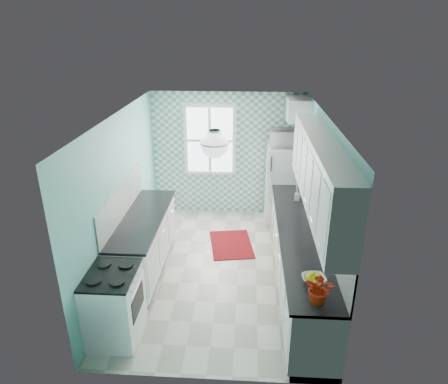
# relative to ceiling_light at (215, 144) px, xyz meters

# --- Properties ---
(floor) EXTENTS (3.00, 4.40, 0.02)m
(floor) POSITION_rel_ceiling_light_xyz_m (0.00, 0.80, -2.33)
(floor) COLOR beige
(floor) RESTS_ON ground
(ceiling) EXTENTS (3.00, 4.40, 0.02)m
(ceiling) POSITION_rel_ceiling_light_xyz_m (0.00, 0.80, 0.19)
(ceiling) COLOR white
(ceiling) RESTS_ON wall_back
(wall_back) EXTENTS (3.00, 0.02, 2.50)m
(wall_back) POSITION_rel_ceiling_light_xyz_m (0.00, 3.01, -1.07)
(wall_back) COLOR #6CBDB4
(wall_back) RESTS_ON floor
(wall_front) EXTENTS (3.00, 0.02, 2.50)m
(wall_front) POSITION_rel_ceiling_light_xyz_m (0.00, -1.41, -1.07)
(wall_front) COLOR #6CBDB4
(wall_front) RESTS_ON floor
(wall_left) EXTENTS (0.02, 4.40, 2.50)m
(wall_left) POSITION_rel_ceiling_light_xyz_m (-1.51, 0.80, -1.07)
(wall_left) COLOR #6CBDB4
(wall_left) RESTS_ON floor
(wall_right) EXTENTS (0.02, 4.40, 2.50)m
(wall_right) POSITION_rel_ceiling_light_xyz_m (1.51, 0.80, -1.07)
(wall_right) COLOR #6CBDB4
(wall_right) RESTS_ON floor
(accent_wall) EXTENTS (3.00, 0.01, 2.50)m
(accent_wall) POSITION_rel_ceiling_light_xyz_m (0.00, 2.99, -1.07)
(accent_wall) COLOR #5EA193
(accent_wall) RESTS_ON wall_back
(window) EXTENTS (1.04, 0.05, 1.44)m
(window) POSITION_rel_ceiling_light_xyz_m (-0.35, 2.96, -0.77)
(window) COLOR white
(window) RESTS_ON wall_back
(backsplash_right) EXTENTS (0.02, 3.60, 0.51)m
(backsplash_right) POSITION_rel_ceiling_light_xyz_m (1.49, 0.40, -1.13)
(backsplash_right) COLOR white
(backsplash_right) RESTS_ON wall_right
(backsplash_left) EXTENTS (0.02, 2.15, 0.51)m
(backsplash_left) POSITION_rel_ceiling_light_xyz_m (-1.49, 0.73, -1.13)
(backsplash_left) COLOR white
(backsplash_left) RESTS_ON wall_left
(upper_cabinets_right) EXTENTS (0.33, 3.20, 0.90)m
(upper_cabinets_right) POSITION_rel_ceiling_light_xyz_m (1.33, 0.20, -0.42)
(upper_cabinets_right) COLOR white
(upper_cabinets_right) RESTS_ON wall_right
(upper_cabinet_fridge) EXTENTS (0.40, 0.74, 0.40)m
(upper_cabinet_fridge) POSITION_rel_ceiling_light_xyz_m (1.30, 2.63, -0.07)
(upper_cabinet_fridge) COLOR white
(upper_cabinet_fridge) RESTS_ON wall_right
(ceiling_light) EXTENTS (0.34, 0.34, 0.35)m
(ceiling_light) POSITION_rel_ceiling_light_xyz_m (0.00, 0.00, 0.00)
(ceiling_light) COLOR silver
(ceiling_light) RESTS_ON ceiling
(base_cabinets_right) EXTENTS (0.60, 3.60, 0.90)m
(base_cabinets_right) POSITION_rel_ceiling_light_xyz_m (1.20, 0.40, -1.87)
(base_cabinets_right) COLOR white
(base_cabinets_right) RESTS_ON floor
(countertop_right) EXTENTS (0.63, 3.60, 0.04)m
(countertop_right) POSITION_rel_ceiling_light_xyz_m (1.19, 0.40, -1.40)
(countertop_right) COLOR black
(countertop_right) RESTS_ON base_cabinets_right
(base_cabinets_left) EXTENTS (0.60, 2.15, 0.90)m
(base_cabinets_left) POSITION_rel_ceiling_light_xyz_m (-1.20, 0.73, -1.87)
(base_cabinets_left) COLOR white
(base_cabinets_left) RESTS_ON floor
(countertop_left) EXTENTS (0.63, 2.15, 0.04)m
(countertop_left) POSITION_rel_ceiling_light_xyz_m (-1.19, 0.73, -1.40)
(countertop_left) COLOR black
(countertop_left) RESTS_ON base_cabinets_left
(fridge) EXTENTS (0.67, 0.67, 1.55)m
(fridge) POSITION_rel_ceiling_light_xyz_m (1.11, 2.63, -1.55)
(fridge) COLOR silver
(fridge) RESTS_ON floor
(stove) EXTENTS (0.60, 0.75, 0.90)m
(stove) POSITION_rel_ceiling_light_xyz_m (-1.20, -0.76, -1.85)
(stove) COLOR white
(stove) RESTS_ON floor
(sink) EXTENTS (0.49, 0.41, 0.53)m
(sink) POSITION_rel_ceiling_light_xyz_m (1.20, 1.48, -1.39)
(sink) COLOR silver
(sink) RESTS_ON countertop_right
(rug) EXTENTS (0.87, 1.12, 0.02)m
(rug) POSITION_rel_ceiling_light_xyz_m (0.15, 1.57, -2.32)
(rug) COLOR maroon
(rug) RESTS_ON floor
(dish_towel) EXTENTS (0.03, 0.23, 0.34)m
(dish_towel) POSITION_rel_ceiling_light_xyz_m (0.89, 1.68, -1.84)
(dish_towel) COLOR #6DB7B4
(dish_towel) RESTS_ON base_cabinets_right
(fruit_bowl) EXTENTS (0.31, 0.31, 0.07)m
(fruit_bowl) POSITION_rel_ceiling_light_xyz_m (1.20, -0.82, -1.35)
(fruit_bowl) COLOR silver
(fruit_bowl) RESTS_ON countertop_right
(potted_plant) EXTENTS (0.38, 0.36, 0.35)m
(potted_plant) POSITION_rel_ceiling_light_xyz_m (1.20, -1.18, -1.21)
(potted_plant) COLOR #A21E2F
(potted_plant) RESTS_ON countertop_right
(soap_bottle) EXTENTS (0.10, 0.10, 0.18)m
(soap_bottle) POSITION_rel_ceiling_light_xyz_m (1.25, 1.51, -1.29)
(soap_bottle) COLOR #8A9DAD
(soap_bottle) RESTS_ON countertop_right
(microwave) EXTENTS (0.59, 0.41, 0.32)m
(microwave) POSITION_rel_ceiling_light_xyz_m (1.11, 2.63, -0.61)
(microwave) COLOR white
(microwave) RESTS_ON fridge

